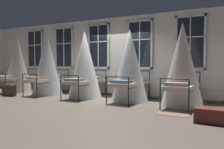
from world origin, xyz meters
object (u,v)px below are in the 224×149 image
Objects in this scene: cot_first at (18,65)px; cot_third at (85,65)px; cot_second at (47,65)px; cot_fourth at (130,66)px; cot_fifth at (182,65)px; travel_trunk at (210,116)px; suitcase_dark at (9,90)px.

cot_first is 3.73m from cot_third.
cot_second is 1.04× the size of cot_fourth.
cot_fifth reaches higher than travel_trunk.
cot_second is 4.03× the size of travel_trunk.
cot_first is at bearing 119.20° from suitcase_dark.
cot_third reaches higher than suitcase_dark.
travel_trunk is at bearing -101.88° from cot_first.
cot_third is 3.97× the size of travel_trunk.
cot_second is 1.94m from cot_third.
cot_fourth is 1.80m from cot_fifth.
suitcase_dark reaches higher than travel_trunk.
cot_third is at bearing 92.67° from cot_fourth.
cot_second is 5.58m from cot_fifth.
cot_third is 1.85m from cot_fourth.
cot_third reaches higher than travel_trunk.
cot_third is 0.99× the size of cot_fifth.
cot_fifth reaches higher than cot_third.
cot_third reaches higher than cot_first.
suitcase_dark is (-6.53, -1.10, -1.02)m from cot_fifth.
suitcase_dark is (0.85, -1.12, -1.01)m from cot_first.
suitcase_dark is (-0.95, -1.15, -1.03)m from cot_second.
cot_first is at bearing 91.43° from cot_fourth.
cot_first is 5.58m from cot_fourth.
cot_first is 8.61m from travel_trunk.
travel_trunk is at bearing -123.62° from cot_fourth.
suitcase_dark is 0.91× the size of travel_trunk.
cot_first is 0.99× the size of cot_fifth.
cot_fourth is 3.87× the size of travel_trunk.
cot_fifth is 4.01× the size of travel_trunk.
cot_fourth is (1.85, 0.06, -0.03)m from cot_third.
cot_first is 7.37m from cot_fifth.
cot_second is at bearing 91.38° from cot_fourth.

